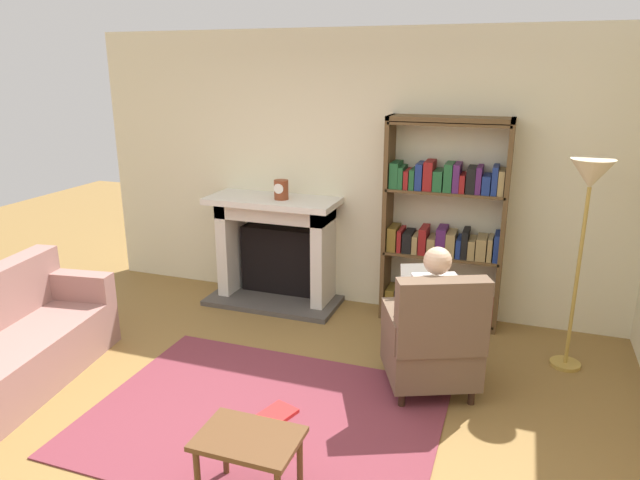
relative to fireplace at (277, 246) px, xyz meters
The scene contains 12 objects.
ground 2.49m from the fireplace, 71.64° to the right, with size 14.00×14.00×0.00m, color olive.
back_wall 1.11m from the fireplace, 18.30° to the left, with size 5.60×0.10×2.70m, color beige.
area_rug 2.22m from the fireplace, 69.10° to the right, with size 2.40×1.80×0.01m, color brown.
fireplace is the anchor object (origin of this frame).
mantel_clock 0.63m from the fireplace, 43.24° to the right, with size 0.14×0.14×0.19m.
bookshelf 1.70m from the fireplace, ahead, with size 1.09×0.32×1.93m.
armchair_reading 2.22m from the fireplace, 35.32° to the right, with size 0.83×0.82×0.97m.
seated_reader 2.12m from the fireplace, 33.68° to the right, with size 0.51×0.60×1.14m.
sofa_floral 2.57m from the fireplace, 119.05° to the right, with size 0.95×1.78×0.85m.
side_table 2.95m from the fireplace, 69.34° to the right, with size 0.56×0.39×0.43m.
scattered_books 2.42m from the fireplace, 67.51° to the right, with size 0.41×0.63×0.04m.
floor_lamp 2.96m from the fireplace, 10.29° to the right, with size 0.32×0.32×1.70m.
Camera 1 is at (1.54, -2.83, 2.35)m, focal length 32.17 mm.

